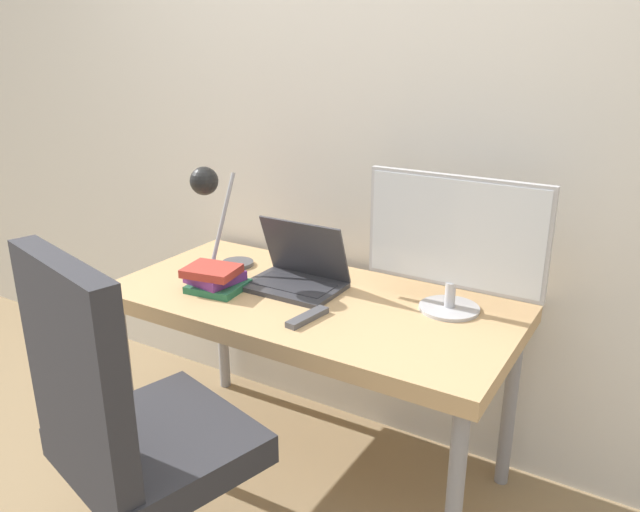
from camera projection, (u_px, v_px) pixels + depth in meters
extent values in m
cube|color=silver|center=(367.00, 120.00, 2.37)|extent=(8.00, 0.05, 2.60)
cube|color=tan|center=(310.00, 305.00, 2.24)|extent=(1.46, 0.71, 0.06)
cylinder|color=gray|center=(126.00, 379.00, 2.45)|extent=(0.05, 0.05, 0.66)
cylinder|color=gray|center=(454.00, 504.00, 1.79)|extent=(0.05, 0.05, 0.66)
cylinder|color=gray|center=(222.00, 324.00, 2.92)|extent=(0.05, 0.05, 0.66)
cylinder|color=gray|center=(509.00, 406.00, 2.27)|extent=(0.05, 0.05, 0.66)
cube|color=#38383D|center=(294.00, 287.00, 2.30)|extent=(0.35, 0.24, 0.02)
cube|color=#2D2D33|center=(293.00, 284.00, 2.30)|extent=(0.30, 0.15, 0.00)
cube|color=#38383D|center=(305.00, 249.00, 2.33)|extent=(0.35, 0.09, 0.23)
cube|color=silver|center=(304.00, 250.00, 2.32)|extent=(0.31, 0.08, 0.20)
cylinder|color=#B7B7BC|center=(449.00, 308.00, 2.13)|extent=(0.21, 0.21, 0.01)
cylinder|color=#B7B7BC|center=(450.00, 295.00, 2.11)|extent=(0.04, 0.04, 0.09)
cube|color=#B7B7BC|center=(455.00, 232.00, 2.04)|extent=(0.61, 0.02, 0.38)
cube|color=silver|center=(454.00, 233.00, 2.03)|extent=(0.59, 0.00, 0.35)
cylinder|color=#4C4C51|center=(238.00, 263.00, 2.54)|extent=(0.13, 0.13, 0.02)
cylinder|color=#99999E|center=(222.00, 223.00, 2.41)|extent=(0.02, 0.19, 0.37)
sphere|color=black|center=(204.00, 181.00, 2.28)|extent=(0.10, 0.10, 0.10)
sphere|color=black|center=(178.00, 508.00, 2.20)|extent=(0.05, 0.05, 0.05)
cube|color=#2D2D33|center=(159.00, 445.00, 1.79)|extent=(0.61, 0.59, 0.09)
cube|color=#2D2D33|center=(74.00, 368.00, 1.55)|extent=(0.48, 0.19, 0.57)
cube|color=#286B47|center=(218.00, 286.00, 2.29)|extent=(0.21, 0.20, 0.03)
cube|color=#753384|center=(215.00, 277.00, 2.30)|extent=(0.19, 0.19, 0.03)
cube|color=#B2382D|center=(212.00, 271.00, 2.27)|extent=(0.21, 0.18, 0.03)
cube|color=#4C4C51|center=(307.00, 317.00, 2.05)|extent=(0.07, 0.18, 0.02)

